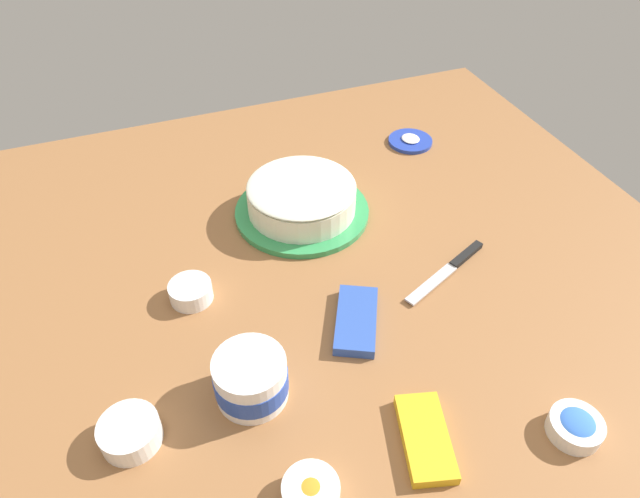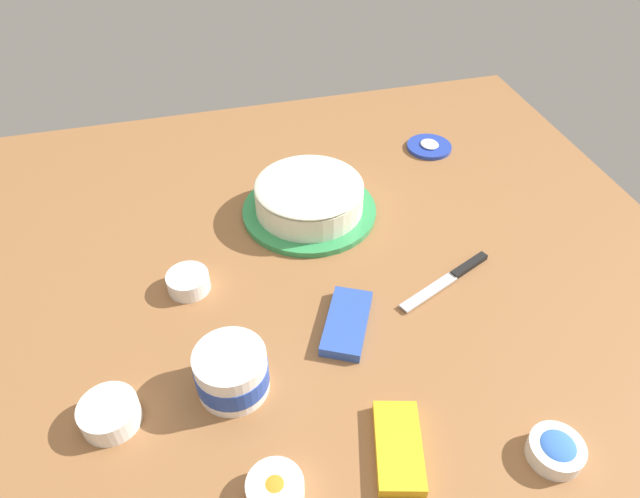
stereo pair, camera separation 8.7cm
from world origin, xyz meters
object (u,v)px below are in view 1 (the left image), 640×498
Objects in this scene: frosting_tub_lid at (410,141)px; candy_box_lower at (356,320)px; sprinkle_bowl_rainbow at (130,432)px; spreading_knife at (452,266)px; frosted_cake at (302,199)px; sprinkle_bowl_blue at (576,426)px; sprinkle_bowl_yellow at (191,291)px; frosting_tub at (251,378)px; candy_box_upper at (425,438)px; sprinkle_bowl_orange at (311,491)px.

candy_box_lower reaches higher than frosting_tub_lid.
frosting_tub_lid is 0.64m from candy_box_lower.
spreading_knife is at bearing -76.64° from sprinkle_bowl_rainbow.
sprinkle_bowl_rainbow is (-0.43, 0.43, -0.02)m from frosted_cake.
sprinkle_bowl_blue reaches higher than frosting_tub_lid.
frosting_tub is at bearing -168.21° from sprinkle_bowl_yellow.
candy_box_lower is 0.25m from candy_box_upper.
sprinkle_bowl_yellow is 0.70m from sprinkle_bowl_blue.
candy_box_upper is (-0.17, -0.22, -0.03)m from frosting_tub.
sprinkle_bowl_yellow is at bearing 78.34° from spreading_knife.
candy_box_lower is (0.27, -0.19, -0.01)m from sprinkle_bowl_orange.
frosted_cake is 2.07× the size of candy_box_upper.
frosting_tub is 0.54× the size of spreading_knife.
frosted_cake is 0.64m from sprinkle_bowl_orange.
sprinkle_bowl_blue reaches higher than candy_box_lower.
sprinkle_bowl_blue is 0.39m from candy_box_lower.
frosting_tub_lid is (0.18, -0.37, -0.03)m from frosted_cake.
sprinkle_bowl_yellow is 0.50m from candy_box_upper.
sprinkle_bowl_blue is at bearing 178.18° from spreading_knife.
frosting_tub reaches higher than spreading_knife.
sprinkle_bowl_blue is 0.54× the size of candy_box_lower.
sprinkle_bowl_orange is at bearing 128.17° from spreading_knife.
spreading_knife is 0.54m from sprinkle_bowl_orange.
candy_box_upper is at bearing -128.01° from frosting_tub.
candy_box_lower is at bearing -34.64° from sprinkle_bowl_orange.
candy_box_upper is (0.02, -0.19, -0.01)m from sprinkle_bowl_orange.
sprinkle_bowl_blue is at bearing -91.58° from candy_box_upper.
spreading_knife is at bearing 162.85° from frosting_tub_lid.
sprinkle_bowl_orange is 1.00× the size of sprinkle_bowl_blue.
sprinkle_bowl_yellow is 0.53× the size of candy_box_lower.
candy_box_lower is (0.09, -0.41, -0.01)m from sprinkle_bowl_rainbow.
sprinkle_bowl_blue reaches higher than spreading_knife.
spreading_knife is at bearing -140.36° from frosted_cake.
sprinkle_bowl_rainbow is at bearing 84.28° from candy_box_upper.
sprinkle_bowl_yellow is 0.57× the size of candy_box_upper.
sprinkle_bowl_orange is at bearing 111.05° from candy_box_upper.
candy_box_upper is at bearing -151.85° from candy_box_lower.
sprinkle_bowl_rainbow is (-0.01, 0.19, -0.02)m from frosting_tub.
frosting_tub_lid is 0.86m from candy_box_upper.
frosting_tub_lid is at bearing -61.75° from sprinkle_bowl_yellow.
frosted_cake is 3.22× the size of sprinkle_bowl_rainbow.
frosting_tub is 0.20m from sprinkle_bowl_rainbow.
frosted_cake reaches higher than sprinkle_bowl_rainbow.
frosting_tub is at bearing 136.20° from candy_box_lower.
frosted_cake is at bearing 116.25° from frosting_tub_lid.
frosted_cake is at bearing 39.64° from spreading_knife.
frosting_tub is 0.83× the size of candy_box_upper.
spreading_knife is 0.67m from sprinkle_bowl_rainbow.
sprinkle_bowl_rainbow is at bearing 151.13° from sprinkle_bowl_yellow.
frosting_tub_lid is 0.48m from spreading_knife.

